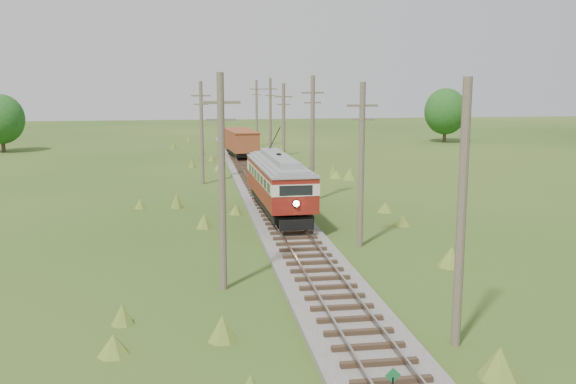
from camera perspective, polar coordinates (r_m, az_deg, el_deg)
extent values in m
cube|color=#605B54|center=(49.09, -2.18, -0.12)|extent=(3.60, 96.00, 0.25)
cube|color=#726659|center=(48.95, -3.01, 0.27)|extent=(0.08, 96.00, 0.17)
cube|color=#726659|center=(49.11, -1.35, 0.31)|extent=(0.08, 96.00, 0.17)
cube|color=#2D2116|center=(49.05, -2.18, 0.11)|extent=(2.40, 96.00, 0.16)
cube|color=#186F33|center=(18.16, 9.31, -15.79)|extent=(0.45, 0.03, 0.45)
cube|color=black|center=(40.56, -0.81, -1.02)|extent=(2.54, 10.48, 0.42)
cube|color=maroon|center=(40.39, -0.81, 0.29)|extent=(2.96, 11.40, 1.04)
cube|color=beige|center=(40.26, -0.82, 1.49)|extent=(2.99, 11.45, 0.66)
cube|color=black|center=(40.26, -0.82, 1.49)|extent=(3.00, 10.94, 0.52)
cube|color=maroon|center=(40.19, -0.82, 2.15)|extent=(2.96, 11.40, 0.28)
cube|color=gray|center=(40.15, -0.82, 2.59)|extent=(3.01, 11.51, 0.36)
cube|color=gray|center=(40.11, -0.82, 3.05)|extent=(1.43, 8.53, 0.38)
sphere|color=#FFF2BF|center=(34.81, 0.74, -1.04)|extent=(0.34, 0.34, 0.34)
cylinder|color=black|center=(41.67, -1.21, 4.78)|extent=(0.18, 4.40, 1.82)
cylinder|color=black|center=(36.32, -0.80, -2.40)|extent=(0.13, 0.76, 0.76)
cylinder|color=black|center=(36.57, 1.39, -2.31)|extent=(0.13, 0.76, 0.76)
cylinder|color=black|center=(44.64, -2.61, -0.08)|extent=(0.13, 0.76, 0.76)
cylinder|color=black|center=(44.84, -0.82, -0.02)|extent=(0.13, 0.76, 0.76)
cube|color=black|center=(70.64, -4.20, 3.59)|extent=(2.80, 7.45, 0.51)
cube|color=brown|center=(70.51, -4.22, 4.61)|extent=(3.40, 8.30, 2.02)
cube|color=brown|center=(70.42, -4.23, 5.47)|extent=(3.47, 8.47, 0.12)
cylinder|color=black|center=(68.13, -4.48, 3.39)|extent=(0.20, 0.82, 0.81)
cylinder|color=black|center=(68.40, -3.22, 3.43)|extent=(0.20, 0.82, 0.81)
cylinder|color=black|center=(72.89, -5.13, 3.81)|extent=(0.20, 0.82, 0.81)
cylinder|color=black|center=(73.14, -3.95, 3.85)|extent=(0.20, 0.82, 0.81)
cone|color=gray|center=(65.90, -0.16, 2.84)|extent=(2.94, 2.94, 1.10)
cone|color=gray|center=(65.14, 0.60, 2.55)|extent=(1.66, 1.66, 0.64)
cylinder|color=brown|center=(21.29, 15.16, -2.06)|extent=(0.30, 0.30, 8.80)
cylinder|color=brown|center=(33.48, 6.53, 2.33)|extent=(0.30, 0.30, 8.60)
cube|color=brown|center=(33.22, 6.64, 7.64)|extent=(1.60, 0.12, 0.12)
cube|color=brown|center=(33.25, 6.61, 6.43)|extent=(1.20, 0.10, 0.10)
cylinder|color=brown|center=(46.04, 2.19, 4.70)|extent=(0.30, 0.30, 9.00)
cube|color=brown|center=(45.85, 2.22, 8.81)|extent=(1.60, 0.12, 0.12)
cube|color=brown|center=(45.87, 2.21, 7.94)|extent=(1.20, 0.10, 0.10)
cylinder|color=brown|center=(58.81, -0.39, 5.55)|extent=(0.30, 0.30, 8.40)
cube|color=brown|center=(58.65, -0.40, 8.48)|extent=(1.60, 0.12, 0.12)
cube|color=brown|center=(58.68, -0.40, 7.79)|extent=(1.20, 0.10, 0.10)
cylinder|color=brown|center=(71.70, -1.58, 6.54)|extent=(0.30, 0.30, 8.90)
cube|color=brown|center=(71.58, -1.59, 9.14)|extent=(1.60, 0.12, 0.12)
cube|color=brown|center=(71.59, -1.59, 8.58)|extent=(1.20, 0.10, 0.10)
cylinder|color=brown|center=(84.58, -2.81, 6.98)|extent=(0.30, 0.30, 8.70)
cube|color=brown|center=(84.48, -2.83, 9.12)|extent=(1.60, 0.12, 0.12)
cube|color=brown|center=(84.49, -2.82, 8.64)|extent=(1.20, 0.10, 0.10)
cylinder|color=brown|center=(26.39, -5.89, 0.74)|extent=(0.30, 0.30, 9.00)
cube|color=brown|center=(26.07, -6.02, 7.92)|extent=(1.60, 0.12, 0.12)
cube|color=brown|center=(26.10, -5.99, 6.38)|extent=(1.20, 0.10, 0.10)
cylinder|color=brown|center=(54.21, -7.68, 5.20)|extent=(0.30, 0.30, 8.60)
cube|color=brown|center=(54.05, -7.76, 8.48)|extent=(1.60, 0.12, 0.12)
cube|color=brown|center=(54.07, -7.74, 7.73)|extent=(1.20, 0.10, 0.10)
cylinder|color=#38281C|center=(85.41, -24.00, 4.03)|extent=(0.50, 0.50, 2.34)
ellipsoid|color=#164C17|center=(85.21, -24.14, 5.94)|extent=(5.46, 5.46, 6.01)
cylinder|color=#38281C|center=(93.33, 13.74, 5.09)|extent=(0.50, 0.50, 2.52)
ellipsoid|color=#164C17|center=(93.14, 13.82, 6.97)|extent=(5.88, 5.88, 6.47)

